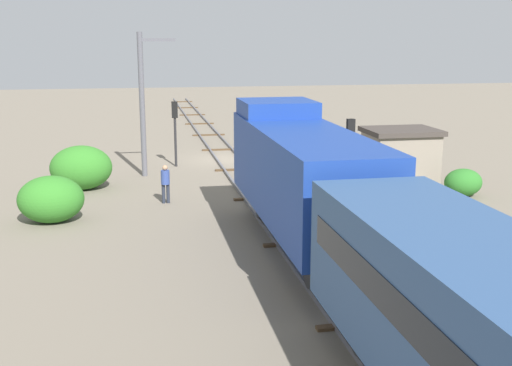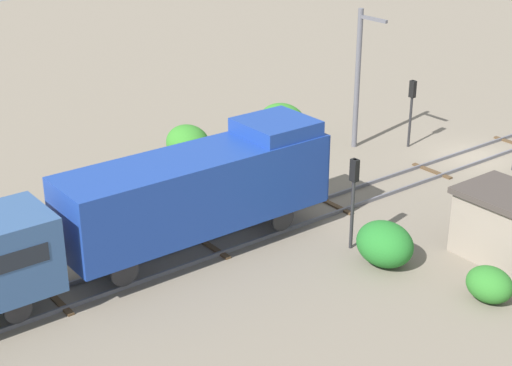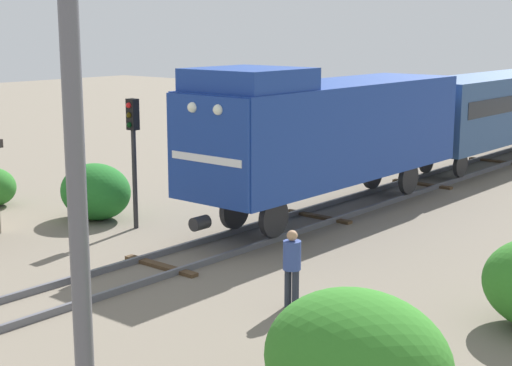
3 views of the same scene
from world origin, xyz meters
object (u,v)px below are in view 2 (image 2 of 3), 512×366
at_px(worker_by_signal, 277,158).
at_px(relay_hut, 505,224).
at_px(traffic_signal_mid, 354,187).
at_px(locomotive, 202,187).
at_px(catenary_mast, 359,76).
at_px(traffic_signal_near, 412,101).

bearing_deg(worker_by_signal, relay_hut, -32.12).
bearing_deg(traffic_signal_mid, relay_hut, -134.21).
xyz_separation_m(locomotive, catenary_mast, (4.93, -13.17, 1.18)).
bearing_deg(traffic_signal_mid, traffic_signal_near, -58.19).
bearing_deg(relay_hut, catenary_mast, -18.27).
distance_m(traffic_signal_mid, relay_hut, 6.02).
height_order(traffic_signal_near, relay_hut, traffic_signal_near).
relative_size(traffic_signal_near, traffic_signal_mid, 0.96).
bearing_deg(traffic_signal_near, traffic_signal_mid, 121.81).
bearing_deg(locomotive, traffic_signal_near, -78.33).
relative_size(catenary_mast, relay_hut, 2.12).
distance_m(locomotive, worker_by_signal, 8.50).
height_order(worker_by_signal, catenary_mast, catenary_mast).
bearing_deg(traffic_signal_near, relay_hut, 149.02).
distance_m(traffic_signal_near, worker_by_signal, 8.52).
distance_m(locomotive, relay_hut, 11.84).
relative_size(traffic_signal_near, relay_hut, 1.05).
relative_size(traffic_signal_near, catenary_mast, 0.49).
xyz_separation_m(worker_by_signal, catenary_mast, (0.73, -5.99, 2.96)).
bearing_deg(locomotive, catenary_mast, -69.46).
xyz_separation_m(locomotive, relay_hut, (-7.50, -9.06, -1.38)).
xyz_separation_m(traffic_signal_near, relay_hut, (-10.70, 6.43, -1.17)).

